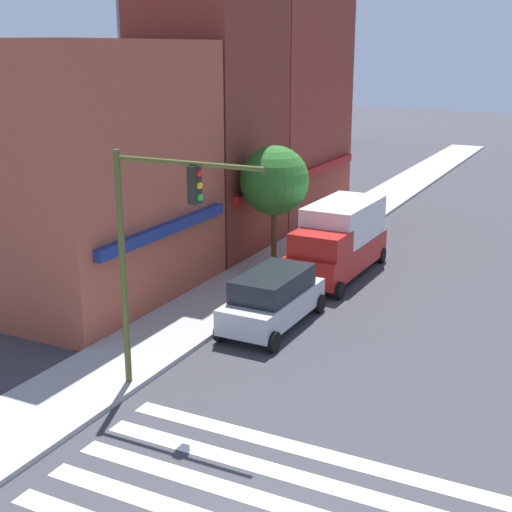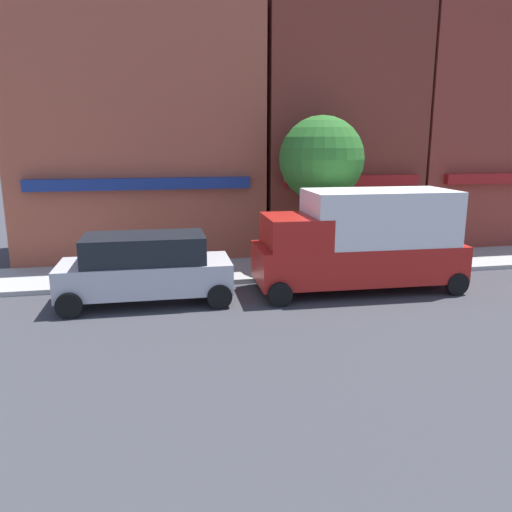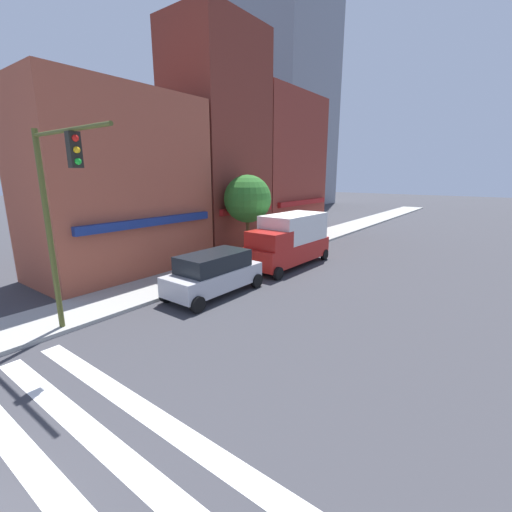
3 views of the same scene
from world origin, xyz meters
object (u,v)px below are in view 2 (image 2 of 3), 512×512
at_px(pedestrian_orange_vest, 443,234).
at_px(street_tree, 322,159).
at_px(box_truck_red, 361,239).
at_px(suv_silver, 146,267).

distance_m(pedestrian_orange_vest, street_tree, 5.64).
relative_size(box_truck_red, street_tree, 1.21).
distance_m(box_truck_red, street_tree, 3.62).
height_order(box_truck_red, pedestrian_orange_vest, box_truck_red).
xyz_separation_m(suv_silver, street_tree, (6.00, 2.80, 2.82)).
height_order(suv_silver, pedestrian_orange_vest, suv_silver).
height_order(suv_silver, street_tree, street_tree).
bearing_deg(pedestrian_orange_vest, street_tree, 102.22).
bearing_deg(street_tree, pedestrian_orange_vest, 0.79).
bearing_deg(pedestrian_orange_vest, suv_silver, 116.15).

